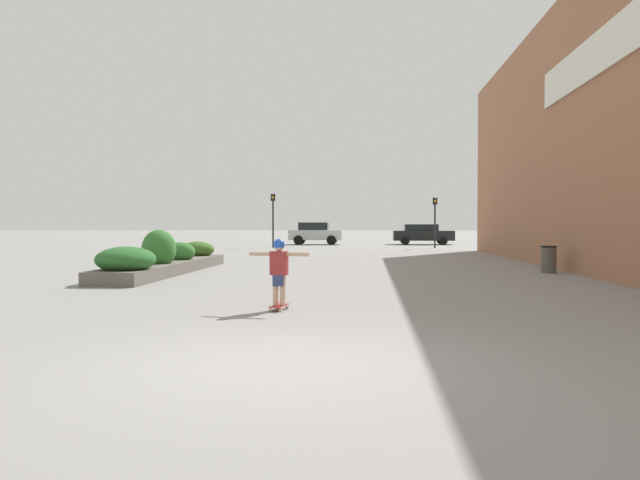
{
  "coord_description": "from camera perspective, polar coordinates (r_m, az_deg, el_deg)",
  "views": [
    {
      "loc": [
        1.06,
        -6.65,
        1.52
      ],
      "look_at": [
        -0.39,
        12.06,
        1.05
      ],
      "focal_mm": 35.0,
      "sensor_mm": 36.0,
      "label": 1
    }
  ],
  "objects": [
    {
      "name": "car_leftmost",
      "position": [
        47.63,
        9.38,
        0.55
      ],
      "size": [
        4.49,
        1.96,
        1.53
      ],
      "rotation": [
        0.0,
        0.0,
        -1.57
      ],
      "color": "black",
      "rests_on": "ground_plane"
    },
    {
      "name": "car_center_left",
      "position": [
        47.07,
        -0.44,
        0.65
      ],
      "size": [
        3.97,
        2.0,
        1.66
      ],
      "rotation": [
        0.0,
        0.0,
        -1.57
      ],
      "color": "#BCBCC1",
      "rests_on": "ground_plane"
    },
    {
      "name": "planter_box",
      "position": [
        19.79,
        -14.06,
        -1.81
      ],
      "size": [
        1.51,
        9.28,
        1.36
      ],
      "color": "#605B54",
      "rests_on": "ground_plane"
    },
    {
      "name": "building_wall_right",
      "position": [
        20.9,
        23.15,
        9.63
      ],
      "size": [
        0.67,
        34.06,
        9.06
      ],
      "color": "#9E6647",
      "rests_on": "ground_plane"
    },
    {
      "name": "ground_plane",
      "position": [
        6.91,
        -4.59,
        -11.29
      ],
      "size": [
        300.0,
        300.0,
        0.0
      ],
      "primitive_type": "plane",
      "color": "gray"
    },
    {
      "name": "traffic_light_right",
      "position": [
        40.69,
        10.47,
        2.41
      ],
      "size": [
        0.28,
        0.3,
        3.24
      ],
      "color": "black",
      "rests_on": "ground_plane"
    },
    {
      "name": "traffic_light_left",
      "position": [
        40.68,
        -4.32,
        2.65
      ],
      "size": [
        0.28,
        0.3,
        3.5
      ],
      "color": "black",
      "rests_on": "ground_plane"
    },
    {
      "name": "trash_bin",
      "position": [
        20.77,
        20.18,
        -1.67
      ],
      "size": [
        0.48,
        0.48,
        0.85
      ],
      "color": "#514C47",
      "rests_on": "ground_plane"
    },
    {
      "name": "skateboarder",
      "position": [
        11.05,
        -3.77,
        -2.31
      ],
      "size": [
        1.09,
        0.25,
        1.18
      ],
      "rotation": [
        0.0,
        0.0,
        -0.17
      ],
      "color": "tan",
      "rests_on": "skateboard"
    },
    {
      "name": "skateboard",
      "position": [
        11.12,
        -3.76,
        -6.09
      ],
      "size": [
        0.31,
        0.6,
        0.09
      ],
      "rotation": [
        0.0,
        0.0,
        -0.17
      ],
      "color": "maroon",
      "rests_on": "ground_plane"
    }
  ]
}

